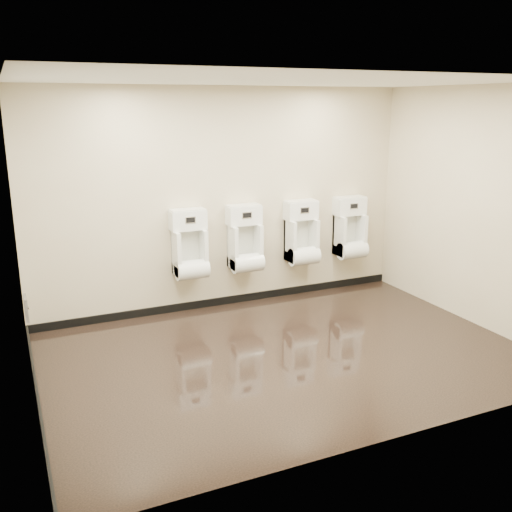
{
  "coord_description": "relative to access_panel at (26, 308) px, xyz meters",
  "views": [
    {
      "loc": [
        -2.58,
        -4.97,
        2.6
      ],
      "look_at": [
        -0.11,
        0.55,
        0.97
      ],
      "focal_mm": 40.0,
      "sensor_mm": 36.0,
      "label": 1
    }
  ],
  "objects": [
    {
      "name": "access_panel",
      "position": [
        0.0,
        0.0,
        0.0
      ],
      "size": [
        0.04,
        0.25,
        0.25
      ],
      "color": "#9E9EA3",
      "rests_on": "left_wall"
    },
    {
      "name": "front_wall",
      "position": [
        2.48,
        -2.95,
        0.9
      ],
      "size": [
        5.0,
        0.02,
        2.8
      ],
      "primitive_type": "cube",
      "color": "beige",
      "rests_on": "ground"
    },
    {
      "name": "ground",
      "position": [
        2.48,
        -1.2,
        -0.5
      ],
      "size": [
        5.0,
        3.5,
        0.0
      ],
      "primitive_type": "cube",
      "color": "black",
      "rests_on": "ground"
    },
    {
      "name": "right_wall",
      "position": [
        4.98,
        -1.2,
        0.9
      ],
      "size": [
        0.02,
        3.5,
        2.8
      ],
      "primitive_type": "cube",
      "color": "beige",
      "rests_on": "ground"
    },
    {
      "name": "back_wall",
      "position": [
        2.48,
        0.55,
        0.9
      ],
      "size": [
        5.0,
        0.02,
        2.8
      ],
      "primitive_type": "cube",
      "color": "beige",
      "rests_on": "ground"
    },
    {
      "name": "urinal_2",
      "position": [
        3.52,
        0.4,
        0.34
      ],
      "size": [
        0.45,
        0.34,
        0.85
      ],
      "color": "white",
      "rests_on": "back_wall"
    },
    {
      "name": "urinal_0",
      "position": [
        1.95,
        0.4,
        0.34
      ],
      "size": [
        0.45,
        0.34,
        0.85
      ],
      "color": "white",
      "rests_on": "back_wall"
    },
    {
      "name": "skirting_back",
      "position": [
        2.48,
        0.54,
        -0.45
      ],
      "size": [
        5.0,
        0.02,
        0.1
      ],
      "primitive_type": "cube",
      "color": "black",
      "rests_on": "ground"
    },
    {
      "name": "tile_overlay_left",
      "position": [
        -0.01,
        -1.2,
        0.9
      ],
      "size": [
        0.01,
        3.5,
        2.8
      ],
      "primitive_type": "cube",
      "color": "white",
      "rests_on": "ground"
    },
    {
      "name": "urinal_1",
      "position": [
        2.69,
        0.4,
        0.34
      ],
      "size": [
        0.45,
        0.34,
        0.85
      ],
      "color": "white",
      "rests_on": "back_wall"
    },
    {
      "name": "left_wall",
      "position": [
        -0.02,
        -1.2,
        0.9
      ],
      "size": [
        0.02,
        3.5,
        2.8
      ],
      "primitive_type": "cube",
      "color": "beige",
      "rests_on": "ground"
    },
    {
      "name": "urinal_3",
      "position": [
        4.29,
        0.4,
        0.34
      ],
      "size": [
        0.45,
        0.34,
        0.85
      ],
      "color": "white",
      "rests_on": "back_wall"
    },
    {
      "name": "skirting_left",
      "position": [
        -0.01,
        -1.2,
        -0.45
      ],
      "size": [
        0.02,
        3.5,
        0.1
      ],
      "primitive_type": "cube",
      "color": "black",
      "rests_on": "ground"
    },
    {
      "name": "ceiling",
      "position": [
        2.48,
        -1.2,
        2.3
      ],
      "size": [
        5.0,
        3.5,
        0.0
      ],
      "primitive_type": "cube",
      "color": "silver"
    }
  ]
}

